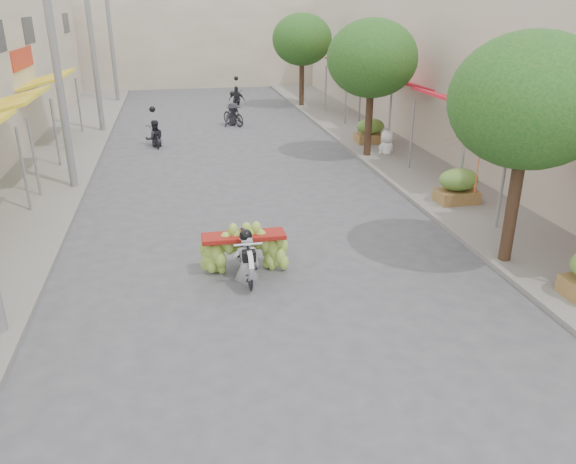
# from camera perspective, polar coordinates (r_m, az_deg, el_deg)

# --- Properties ---
(ground) EXTENTS (120.00, 120.00, 0.00)m
(ground) POSITION_cam_1_polar(r_m,az_deg,el_deg) (9.06, 3.86, -16.87)
(ground) COLOR #4E4E52
(ground) RESTS_ON ground
(sidewalk_left) EXTENTS (4.00, 60.00, 0.12)m
(sidewalk_left) POSITION_cam_1_polar(r_m,az_deg,el_deg) (23.05, -23.71, 6.16)
(sidewalk_left) COLOR gray
(sidewalk_left) RESTS_ON ground
(sidewalk_right) EXTENTS (4.00, 60.00, 0.12)m
(sidewalk_right) POSITION_cam_1_polar(r_m,az_deg,el_deg) (24.20, 10.87, 8.34)
(sidewalk_right) COLOR gray
(sidewalk_right) RESTS_ON ground
(shophouse_row_right) EXTENTS (9.77, 40.00, 6.00)m
(shophouse_row_right) POSITION_cam_1_polar(r_m,az_deg,el_deg) (25.15, 23.21, 14.34)
(shophouse_row_right) COLOR #BBB09B
(shophouse_row_right) RESTS_ON ground
(far_building) EXTENTS (20.00, 6.00, 7.00)m
(far_building) POSITION_cam_1_polar(r_m,az_deg,el_deg) (44.86, -9.30, 19.14)
(far_building) COLOR #BCAC95
(far_building) RESTS_ON ground
(utility_pole_mid) EXTENTS (0.60, 0.24, 8.00)m
(utility_pole_mid) POSITION_cam_1_polar(r_m,az_deg,el_deg) (19.15, -22.50, 15.60)
(utility_pole_mid) COLOR slate
(utility_pole_mid) RESTS_ON ground
(utility_pole_far) EXTENTS (0.60, 0.24, 8.00)m
(utility_pole_far) POSITION_cam_1_polar(r_m,az_deg,el_deg) (28.03, -19.28, 17.63)
(utility_pole_far) COLOR slate
(utility_pole_far) RESTS_ON ground
(utility_pole_back) EXTENTS (0.60, 0.24, 8.00)m
(utility_pole_back) POSITION_cam_1_polar(r_m,az_deg,el_deg) (36.97, -17.58, 18.66)
(utility_pole_back) COLOR slate
(utility_pole_back) RESTS_ON ground
(street_tree_near) EXTENTS (3.40, 3.40, 5.25)m
(street_tree_near) POSITION_cam_1_polar(r_m,az_deg,el_deg) (13.17, 23.31, 12.07)
(street_tree_near) COLOR #3A2719
(street_tree_near) RESTS_ON ground
(street_tree_mid) EXTENTS (3.40, 3.40, 5.25)m
(street_tree_mid) POSITION_cam_1_polar(r_m,az_deg,el_deg) (22.11, 8.54, 17.01)
(street_tree_mid) COLOR #3A2719
(street_tree_mid) RESTS_ON ground
(street_tree_far) EXTENTS (3.40, 3.40, 5.25)m
(street_tree_far) POSITION_cam_1_polar(r_m,az_deg,el_deg) (33.63, 1.43, 18.95)
(street_tree_far) COLOR #3A2719
(street_tree_far) RESTS_ON ground
(produce_crate_mid) EXTENTS (1.20, 0.88, 1.16)m
(produce_crate_mid) POSITION_cam_1_polar(r_m,az_deg,el_deg) (17.59, 16.91, 4.75)
(produce_crate_mid) COLOR olive
(produce_crate_mid) RESTS_ON ground
(produce_crate_far) EXTENTS (1.20, 0.88, 1.16)m
(produce_crate_far) POSITION_cam_1_polar(r_m,az_deg,el_deg) (24.69, 8.37, 10.33)
(produce_crate_far) COLOR olive
(produce_crate_far) RESTS_ON ground
(banana_motorbike) EXTENTS (2.20, 1.91, 2.02)m
(banana_motorbike) POSITION_cam_1_polar(r_m,az_deg,el_deg) (12.44, -4.38, -1.68)
(banana_motorbike) COLOR black
(banana_motorbike) RESTS_ON ground
(market_umbrella) EXTENTS (2.31, 2.31, 1.76)m
(market_umbrella) POSITION_cam_1_polar(r_m,az_deg,el_deg) (16.26, 19.22, 9.55)
(market_umbrella) COLOR #DA501D
(market_umbrella) RESTS_ON ground
(pedestrian) EXTENTS (1.03, 0.85, 1.81)m
(pedestrian) POSITION_cam_1_polar(r_m,az_deg,el_deg) (22.96, 10.08, 10.13)
(pedestrian) COLOR white
(pedestrian) RESTS_ON ground
(bg_motorbike_a) EXTENTS (0.87, 1.57, 1.95)m
(bg_motorbike_a) POSITION_cam_1_polar(r_m,az_deg,el_deg) (24.91, -13.46, 10.19)
(bg_motorbike_a) COLOR black
(bg_motorbike_a) RESTS_ON ground
(bg_motorbike_b) EXTENTS (1.27, 1.76, 1.95)m
(bg_motorbike_b) POSITION_cam_1_polar(r_m,az_deg,el_deg) (28.67, -5.62, 12.35)
(bg_motorbike_b) COLOR black
(bg_motorbike_b) RESTS_ON ground
(bg_motorbike_c) EXTENTS (1.09, 1.55, 1.95)m
(bg_motorbike_c) POSITION_cam_1_polar(r_m,az_deg,el_deg) (34.65, -5.26, 14.05)
(bg_motorbike_c) COLOR black
(bg_motorbike_c) RESTS_ON ground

